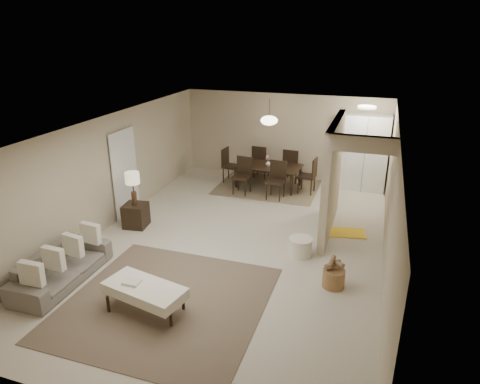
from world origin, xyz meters
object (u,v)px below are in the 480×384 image
(ottoman_bench, at_px, (145,291))
(dining_table, at_px, (268,177))
(wicker_basket, at_px, (333,278))
(side_table, at_px, (136,215))
(round_pouf, at_px, (301,247))
(pantry_cabinet, at_px, (365,153))
(sofa, at_px, (62,267))

(ottoman_bench, xyz_separation_m, dining_table, (0.40, 6.12, -0.06))
(ottoman_bench, xyz_separation_m, wicker_basket, (2.77, 1.65, -0.22))
(ottoman_bench, distance_m, wicker_basket, 3.24)
(side_table, relative_size, round_pouf, 1.14)
(ottoman_bench, height_order, wicker_basket, ottoman_bench)
(pantry_cabinet, bearing_deg, sofa, -126.38)
(sofa, relative_size, round_pouf, 4.19)
(round_pouf, distance_m, wicker_basket, 1.19)
(pantry_cabinet, relative_size, sofa, 1.06)
(pantry_cabinet, height_order, round_pouf, pantry_cabinet)
(pantry_cabinet, height_order, wicker_basket, pantry_cabinet)
(side_table, bearing_deg, wicker_basket, -12.97)
(wicker_basket, bearing_deg, sofa, -163.73)
(pantry_cabinet, bearing_deg, round_pouf, -102.35)
(wicker_basket, bearing_deg, round_pouf, 129.68)
(wicker_basket, bearing_deg, side_table, 167.03)
(sofa, relative_size, wicker_basket, 5.10)
(pantry_cabinet, distance_m, dining_table, 2.74)
(wicker_basket, relative_size, dining_table, 0.22)
(pantry_cabinet, relative_size, side_table, 3.87)
(side_table, height_order, wicker_basket, side_table)
(dining_table, bearing_deg, wicker_basket, -57.03)
(ottoman_bench, height_order, dining_table, dining_table)
(ottoman_bench, distance_m, dining_table, 6.13)
(sofa, distance_m, wicker_basket, 4.82)
(pantry_cabinet, bearing_deg, wicker_basket, -91.90)
(round_pouf, bearing_deg, wicker_basket, -50.32)
(pantry_cabinet, relative_size, round_pouf, 4.43)
(sofa, distance_m, round_pouf, 4.49)
(sofa, bearing_deg, ottoman_bench, -100.37)
(side_table, bearing_deg, pantry_cabinet, 40.87)
(ottoman_bench, height_order, side_table, side_table)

